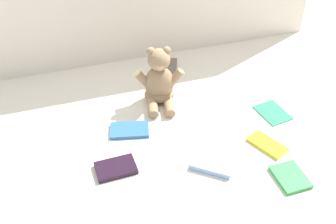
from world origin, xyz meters
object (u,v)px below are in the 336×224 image
object	(u,v)px
book_case_2	(290,177)
book_case_6	(168,68)
book_case_1	(116,168)
book_case_0	(273,112)
book_case_4	(267,145)
book_case_3	(213,164)
teddy_bear	(159,82)
book_case_5	(130,130)

from	to	relation	value
book_case_2	book_case_6	size ratio (longest dim) A/B	0.90
book_case_1	book_case_2	xyz separation A→B (m)	(0.52, -0.20, -0.00)
book_case_1	book_case_2	bearing A→B (deg)	66.97
book_case_0	book_case_4	size ratio (longest dim) A/B	0.95
book_case_4	book_case_6	distance (m)	0.58
book_case_4	book_case_2	bearing A→B (deg)	64.81
book_case_0	book_case_3	distance (m)	0.37
book_case_4	teddy_bear	bearing A→B (deg)	-76.98
teddy_bear	book_case_5	bearing A→B (deg)	-124.83
book_case_2	book_case_3	xyz separation A→B (m)	(-0.21, 0.12, 0.00)
book_case_1	book_case_2	world-z (taller)	book_case_1
book_case_3	book_case_5	xyz separation A→B (m)	(-0.22, 0.24, -0.00)
book_case_0	book_case_6	xyz separation A→B (m)	(-0.29, 0.40, 0.00)
teddy_bear	book_case_1	distance (m)	0.40
book_case_0	book_case_3	world-z (taller)	book_case_3
book_case_6	book_case_0	bearing A→B (deg)	-33.32
teddy_bear	book_case_1	xyz separation A→B (m)	(-0.24, -0.31, -0.08)
book_case_0	book_case_5	bearing A→B (deg)	164.28
book_case_4	book_case_6	xyz separation A→B (m)	(-0.19, 0.55, 0.00)
book_case_0	book_case_2	world-z (taller)	book_case_2
book_case_0	book_case_3	bearing A→B (deg)	-159.08
book_case_6	book_case_5	bearing A→B (deg)	-105.73
book_case_2	book_case_4	xyz separation A→B (m)	(0.00, 0.16, -0.00)
book_case_1	book_case_6	distance (m)	0.61
book_case_0	book_case_1	world-z (taller)	book_case_1
book_case_3	book_case_4	world-z (taller)	book_case_3
book_case_6	book_case_4	bearing A→B (deg)	-50.66
book_case_5	book_case_6	bearing A→B (deg)	156.01
book_case_0	book_case_4	xyz separation A→B (m)	(-0.10, -0.15, 0.00)
book_case_2	book_case_5	xyz separation A→B (m)	(-0.44, 0.37, -0.00)
book_case_0	book_case_2	size ratio (longest dim) A/B	1.07
book_case_1	book_case_3	bearing A→B (deg)	74.17
teddy_bear	book_case_1	size ratio (longest dim) A/B	1.78
book_case_4	book_case_0	bearing A→B (deg)	-148.88
book_case_0	book_case_5	world-z (taller)	book_case_5
book_case_3	book_case_0	bearing A→B (deg)	-22.19
book_case_2	book_case_0	bearing A→B (deg)	70.48
book_case_5	book_case_2	bearing A→B (deg)	62.14
book_case_3	book_case_5	bearing A→B (deg)	79.64
book_case_6	book_case_3	bearing A→B (deg)	-72.05
book_case_3	book_case_6	world-z (taller)	book_case_3
book_case_1	book_case_3	world-z (taller)	book_case_3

